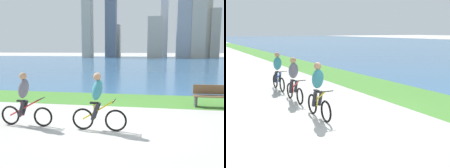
# 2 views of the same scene
# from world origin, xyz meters

# --- Properties ---
(ground_plane) EXTENTS (300.00, 300.00, 0.00)m
(ground_plane) POSITION_xyz_m (0.00, 0.00, 0.00)
(ground_plane) COLOR #B2AFA8
(grass_strip_bayside) EXTENTS (120.00, 2.89, 0.01)m
(grass_strip_bayside) POSITION_xyz_m (0.00, 3.54, 0.00)
(grass_strip_bayside) COLOR #478433
(grass_strip_bayside) RESTS_ON ground
(cyclist_lead) EXTENTS (1.61, 0.52, 1.68)m
(cyclist_lead) POSITION_xyz_m (-0.43, -0.99, 0.84)
(cyclist_lead) COLOR black
(cyclist_lead) RESTS_ON ground
(cyclist_trailing) EXTENTS (1.68, 0.52, 1.64)m
(cyclist_trailing) POSITION_xyz_m (-2.74, -0.92, 0.83)
(cyclist_trailing) COLOR black
(cyclist_trailing) RESTS_ON ground
(cyclist_distant_rear) EXTENTS (1.67, 0.52, 1.67)m
(cyclist_distant_rear) POSITION_xyz_m (-5.05, -0.83, 0.83)
(cyclist_distant_rear) COLOR black
(cyclist_distant_rear) RESTS_ON ground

